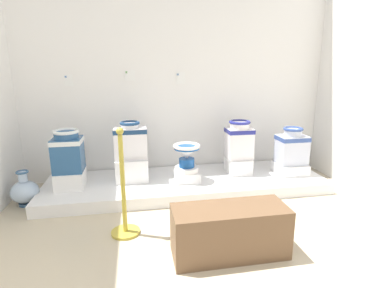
% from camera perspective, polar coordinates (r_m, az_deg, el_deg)
% --- Properties ---
extents(ground_plane, '(6.00, 5.88, 0.02)m').
position_cam_1_polar(ground_plane, '(2.42, 6.05, -22.99)').
color(ground_plane, beige).
extents(wall_back, '(4.20, 0.06, 3.19)m').
position_cam_1_polar(wall_back, '(4.06, -2.50, 16.07)').
color(wall_back, white).
rests_on(wall_back, ground_plane).
extents(display_platform, '(3.36, 1.01, 0.14)m').
position_cam_1_polar(display_platform, '(3.77, -1.02, -7.43)').
color(display_platform, white).
rests_on(display_platform, ground_plane).
extents(plinth_block_pale_glazed, '(0.31, 0.35, 0.19)m').
position_cam_1_polar(plinth_block_pale_glazed, '(3.72, -21.92, -6.11)').
color(plinth_block_pale_glazed, white).
rests_on(plinth_block_pale_glazed, display_platform).
extents(antique_toilet_pale_glazed, '(0.32, 0.32, 0.47)m').
position_cam_1_polar(antique_toilet_pale_glazed, '(3.62, -22.40, -1.06)').
color(antique_toilet_pale_glazed, '#2B5686').
rests_on(antique_toilet_pale_glazed, plinth_block_pale_glazed).
extents(plinth_block_slender_white, '(0.38, 0.34, 0.27)m').
position_cam_1_polar(plinth_block_slender_white, '(3.73, -11.25, -4.59)').
color(plinth_block_slender_white, white).
rests_on(plinth_block_slender_white, display_platform).
extents(antique_toilet_slender_white, '(0.38, 0.26, 0.44)m').
position_cam_1_polar(antique_toilet_slender_white, '(3.64, -11.52, 0.79)').
color(antique_toilet_slender_white, white).
rests_on(antique_toilet_slender_white, plinth_block_slender_white).
extents(plinth_block_central_ornate, '(0.29, 0.30, 0.12)m').
position_cam_1_polar(plinth_block_central_ornate, '(3.66, -1.00, -6.02)').
color(plinth_block_central_ornate, white).
rests_on(plinth_block_central_ornate, display_platform).
extents(antique_toilet_central_ornate, '(0.32, 0.32, 0.33)m').
position_cam_1_polar(antique_toilet_central_ornate, '(3.57, -1.01, -2.04)').
color(antique_toilet_central_ornate, white).
rests_on(antique_toilet_central_ornate, plinth_block_central_ornate).
extents(plinth_block_squat_floral, '(0.29, 0.33, 0.19)m').
position_cam_1_polar(plinth_block_squat_floral, '(3.97, 8.69, -3.98)').
color(plinth_block_squat_floral, white).
rests_on(plinth_block_squat_floral, display_platform).
extents(antique_toilet_squat_floral, '(0.33, 0.27, 0.49)m').
position_cam_1_polar(antique_toilet_squat_floral, '(3.87, 8.88, 0.94)').
color(antique_toilet_squat_floral, white).
rests_on(antique_toilet_squat_floral, plinth_block_squat_floral).
extents(plinth_block_rightmost, '(0.38, 0.34, 0.13)m').
position_cam_1_polar(plinth_block_rightmost, '(4.11, 18.01, -4.35)').
color(plinth_block_rightmost, white).
rests_on(plinth_block_rightmost, display_platform).
extents(antique_toilet_rightmost, '(0.36, 0.28, 0.47)m').
position_cam_1_polar(antique_toilet_rightmost, '(4.03, 18.32, -0.36)').
color(antique_toilet_rightmost, silver).
rests_on(antique_toilet_rightmost, plinth_block_rightmost).
extents(info_placard_first, '(0.10, 0.01, 0.14)m').
position_cam_1_polar(info_placard_first, '(4.06, -22.27, 11.09)').
color(info_placard_first, white).
extents(info_placard_second, '(0.13, 0.01, 0.13)m').
position_cam_1_polar(info_placard_second, '(3.98, -11.68, 12.58)').
color(info_placard_second, white).
extents(info_placard_third, '(0.11, 0.01, 0.15)m').
position_cam_1_polar(info_placard_third, '(4.03, -2.19, 12.35)').
color(info_placard_third, white).
extents(decorative_vase_spare, '(0.29, 0.29, 0.39)m').
position_cam_1_polar(decorative_vase_spare, '(3.77, -29.02, -7.80)').
color(decorative_vase_spare, '#385D85').
rests_on(decorative_vase_spare, ground_plane).
extents(stanchion_post_near_left, '(0.26, 0.26, 0.97)m').
position_cam_1_polar(stanchion_post_near_left, '(2.78, -12.70, -11.03)').
color(stanchion_post_near_left, gold).
rests_on(stanchion_post_near_left, ground_plane).
extents(museum_bench, '(0.91, 0.36, 0.40)m').
position_cam_1_polar(museum_bench, '(2.50, 7.12, -15.98)').
color(museum_bench, brown).
rests_on(museum_bench, ground_plane).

